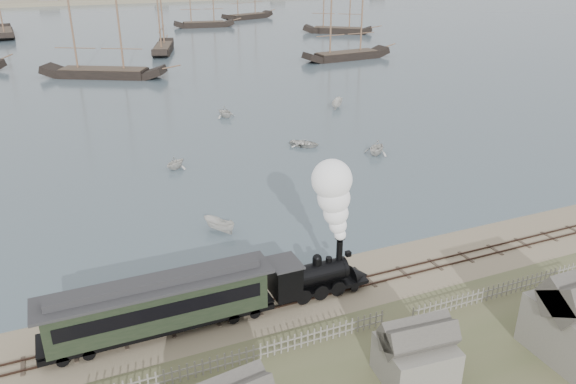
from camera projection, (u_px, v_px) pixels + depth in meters
name	position (u px, v px, depth m)	size (l,w,h in m)	color
ground	(298.00, 282.00, 42.12)	(600.00, 600.00, 0.00)	gray
harbor_water	(89.00, 24.00, 185.46)	(600.00, 336.00, 0.06)	#435360
rail_track	(310.00, 295.00, 40.42)	(120.00, 1.80, 0.16)	#36251D
picket_fence_west	(248.00, 363.00, 33.88)	(19.00, 0.10, 1.20)	gray
picket_fence_east	(500.00, 297.00, 40.30)	(15.00, 0.10, 1.20)	gray
shed_mid	(414.00, 378.00, 32.72)	(4.00, 3.50, 3.60)	gray
far_spit	(72.00, 4.00, 252.94)	(500.00, 20.00, 1.80)	tan
locomotive	(330.00, 237.00, 39.20)	(7.77, 2.90, 9.69)	black
passenger_coach	(159.00, 303.00, 35.69)	(14.90, 2.87, 3.62)	black
beached_dinghy	(183.00, 295.00, 39.70)	(4.34, 3.10, 0.90)	silver
rowboat_1	(175.00, 162.00, 63.29)	(2.90, 2.50, 1.53)	silver
rowboat_2	(219.00, 225.00, 49.26)	(3.15, 1.18, 1.22)	silver
rowboat_3	(304.00, 143.00, 70.59)	(3.79, 2.71, 0.78)	silver
rowboat_4	(377.00, 147.00, 67.62)	(3.41, 2.94, 1.80)	silver
rowboat_5	(337.00, 104.00, 87.48)	(3.66, 1.38, 1.41)	silver
rowboat_7	(225.00, 112.00, 82.61)	(3.22, 2.78, 1.70)	silver
schooner_2	(97.00, 24.00, 104.64)	(23.87, 5.51, 20.00)	black
schooner_3	(160.00, 9.00, 130.65)	(18.39, 4.24, 20.00)	black
schooner_4	(348.00, 13.00, 122.12)	(20.93, 4.83, 20.00)	black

